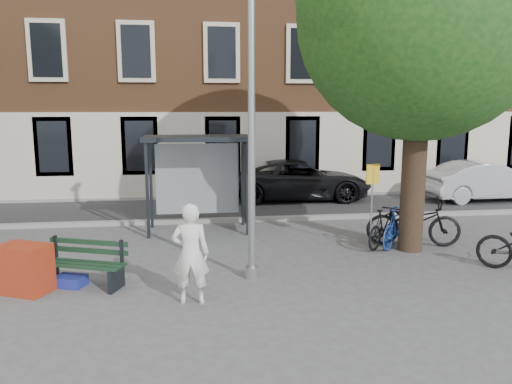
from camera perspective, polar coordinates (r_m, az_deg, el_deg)
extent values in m
plane|color=#4C4C4F|center=(10.14, -0.48, -9.78)|extent=(90.00, 90.00, 0.00)
cube|color=#28282B|center=(16.88, -3.33, -1.88)|extent=(40.00, 4.00, 0.01)
cube|color=gray|center=(14.92, -2.79, -3.20)|extent=(40.00, 0.25, 0.12)
cube|color=gray|center=(18.83, -3.76, -0.50)|extent=(40.00, 0.25, 0.12)
cube|color=brown|center=(22.81, -4.64, 18.77)|extent=(30.00, 8.00, 14.00)
cylinder|color=#9EA0A3|center=(9.57, -0.51, 7.40)|extent=(0.14, 0.14, 6.00)
cylinder|color=#9EA0A3|center=(10.10, -0.48, -9.14)|extent=(0.28, 0.28, 0.24)
cylinder|color=black|center=(12.25, 17.54, 1.35)|extent=(0.56, 0.56, 3.40)
sphere|color=#164715|center=(12.31, 18.46, 18.65)|extent=(5.60, 5.60, 5.60)
cube|color=#1E2328|center=(13.12, -12.32, 0.11)|extent=(0.08, 0.08, 2.50)
cube|color=#1E2328|center=(13.15, -0.97, 0.35)|extent=(0.08, 0.08, 2.50)
cube|color=#1E2328|center=(14.30, -11.92, 0.90)|extent=(0.08, 0.08, 2.50)
cube|color=#1E2328|center=(14.33, -1.50, 1.12)|extent=(0.08, 0.08, 2.50)
cube|color=#1E2328|center=(13.52, -6.78, 6.13)|extent=(2.85, 1.45, 0.12)
cube|color=#8C999E|center=(14.24, -6.71, 1.52)|extent=(2.34, 0.04, 2.00)
cube|color=#1E2328|center=(13.72, -1.25, 1.27)|extent=(0.12, 1.14, 2.12)
cube|color=#D84C19|center=(13.73, -0.96, 1.28)|extent=(0.02, 0.90, 1.62)
imported|color=white|center=(8.72, -7.49, -7.01)|extent=(0.68, 0.47, 1.78)
cube|color=#1E2328|center=(10.55, -22.54, -8.56)|extent=(0.25, 0.52, 0.43)
cube|color=#1E2328|center=(9.81, -15.67, -9.53)|extent=(0.25, 0.52, 0.43)
cube|color=#16311F|center=(9.95, -19.84, -8.06)|extent=(1.59, 0.69, 0.04)
cube|color=#16311F|center=(10.09, -19.31, -7.79)|extent=(1.59, 0.69, 0.04)
cube|color=#16311F|center=(10.23, -18.80, -7.53)|extent=(1.59, 0.69, 0.04)
cube|color=#16311F|center=(10.25, -18.57, -6.37)|extent=(1.57, 0.63, 0.09)
cube|color=#16311F|center=(10.21, -18.62, -5.45)|extent=(1.57, 0.63, 0.09)
imported|color=black|center=(12.87, 17.54, -3.28)|extent=(2.39, 1.31, 1.19)
imported|color=navy|center=(12.69, 15.81, -3.87)|extent=(1.48, 1.47, 0.98)
imported|color=black|center=(12.56, 14.45, -3.93)|extent=(1.51, 1.45, 0.98)
imported|color=black|center=(18.51, 4.92, 1.42)|extent=(5.38, 2.67, 1.47)
imported|color=#B6B8BE|center=(20.01, 24.64, 1.15)|extent=(4.43, 1.74, 1.44)
cube|color=#992D14|center=(10.20, -24.97, -7.96)|extent=(1.07, 0.92, 0.90)
cube|color=navy|center=(10.31, -20.46, -9.50)|extent=(0.66, 0.57, 0.20)
cylinder|color=#9EA0A3|center=(12.14, 13.07, -1.88)|extent=(0.04, 0.04, 2.00)
cube|color=yellow|center=(12.01, 13.22, 2.02)|extent=(0.35, 0.13, 0.47)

